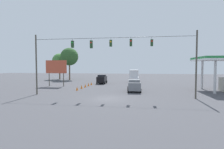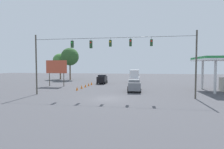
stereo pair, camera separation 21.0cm
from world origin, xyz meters
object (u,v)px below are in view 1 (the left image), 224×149
object	(u,v)px
box_truck_white_oncoming_deep	(134,76)
tree_horizon_right	(60,61)
traffic_cone_fifth	(91,83)
overhead_signal_span	(110,55)
sedan_black_withflow_far	(102,79)
roadside_billboard	(56,68)
traffic_cone_second	(82,87)
traffic_cone_nearest	(77,89)
traffic_cone_fourth	(88,84)
tree_horizon_left	(69,57)
sedan_grey_crossing_near	(134,85)
traffic_cone_third	(85,86)

from	to	relation	value
box_truck_white_oncoming_deep	tree_horizon_right	distance (m)	24.48
traffic_cone_fifth	overhead_signal_span	bearing A→B (deg)	115.50
sedan_black_withflow_far	tree_horizon_right	xyz separation A→B (m)	(15.62, -11.22, 4.61)
sedan_black_withflow_far	box_truck_white_oncoming_deep	xyz separation A→B (m)	(-7.30, -3.66, 0.47)
traffic_cone_fifth	roadside_billboard	distance (m)	7.89
traffic_cone_second	traffic_cone_fifth	distance (m)	6.11
traffic_cone_nearest	traffic_cone_fourth	size ratio (longest dim) A/B	1.00
tree_horizon_left	sedan_black_withflow_far	bearing A→B (deg)	141.42
sedan_grey_crossing_near	traffic_cone_fourth	distance (m)	11.08
traffic_cone_second	traffic_cone_fourth	world-z (taller)	same
sedan_grey_crossing_near	box_truck_white_oncoming_deep	bearing A→B (deg)	-88.60
roadside_billboard	traffic_cone_fourth	bearing A→B (deg)	-168.09
traffic_cone_second	traffic_cone_fourth	bearing A→B (deg)	-91.13
traffic_cone_third	tree_horizon_left	world-z (taller)	tree_horizon_left
traffic_cone_second	traffic_cone_fifth	bearing A→B (deg)	-91.12
traffic_cone_second	traffic_cone_third	bearing A→B (deg)	-92.17
box_truck_white_oncoming_deep	traffic_cone_third	size ratio (longest dim) A/B	9.70
overhead_signal_span	tree_horizon_left	xyz separation A→B (m)	(16.25, -25.54, 1.18)
box_truck_white_oncoming_deep	traffic_cone_fourth	xyz separation A→B (m)	(8.99, 8.83, -1.21)
overhead_signal_span	sedan_black_withflow_far	bearing A→B (deg)	-74.18
sedan_black_withflow_far	traffic_cone_second	xyz separation A→B (m)	(1.77, 9.25, -0.74)
tree_horizon_left	traffic_cone_fourth	bearing A→B (deg)	124.54
roadside_billboard	tree_horizon_left	distance (m)	16.49
traffic_cone_nearest	tree_horizon_right	size ratio (longest dim) A/B	0.08
box_truck_white_oncoming_deep	traffic_cone_fourth	size ratio (longest dim) A/B	9.70
traffic_cone_fourth	overhead_signal_span	bearing A→B (deg)	119.58
box_truck_white_oncoming_deep	sedan_grey_crossing_near	size ratio (longest dim) A/B	1.37
traffic_cone_third	tree_horizon_right	xyz separation A→B (m)	(13.93, -18.51, 5.34)
overhead_signal_span	traffic_cone_nearest	distance (m)	9.49
traffic_cone_fifth	traffic_cone_third	bearing A→B (deg)	89.37
overhead_signal_span	roadside_billboard	bearing A→B (deg)	-37.87
sedan_grey_crossing_near	traffic_cone_third	xyz separation A→B (m)	(9.35, -3.79, -0.67)
traffic_cone_nearest	traffic_cone_fourth	distance (m)	6.43
traffic_cone_fourth	traffic_cone_fifth	xyz separation A→B (m)	(-0.04, -2.03, 0.00)
traffic_cone_third	tree_horizon_left	bearing A→B (deg)	-59.04
traffic_cone_fifth	tree_horizon_right	distance (m)	20.74
roadside_billboard	tree_horizon_right	xyz separation A→B (m)	(7.67, -17.71, 1.98)
box_truck_white_oncoming_deep	roadside_billboard	bearing A→B (deg)	33.64
sedan_grey_crossing_near	traffic_cone_fifth	size ratio (longest dim) A/B	7.09
sedan_grey_crossing_near	traffic_cone_second	distance (m)	9.63
box_truck_white_oncoming_deep	overhead_signal_span	bearing A→B (deg)	82.31
sedan_black_withflow_far	traffic_cone_fifth	distance (m)	3.62
traffic_cone_third	roadside_billboard	xyz separation A→B (m)	(6.26, -0.80, 3.37)
box_truck_white_oncoming_deep	sedan_grey_crossing_near	world-z (taller)	box_truck_white_oncoming_deep
roadside_billboard	sedan_grey_crossing_near	bearing A→B (deg)	163.63
box_truck_white_oncoming_deep	traffic_cone_nearest	xyz separation A→B (m)	(9.07, 15.25, -1.21)
traffic_cone_fifth	traffic_cone_fourth	bearing A→B (deg)	88.89
traffic_cone_second	tree_horizon_left	distance (m)	21.96
box_truck_white_oncoming_deep	roadside_billboard	distance (m)	18.45
sedan_black_withflow_far	traffic_cone_second	bearing A→B (deg)	79.17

